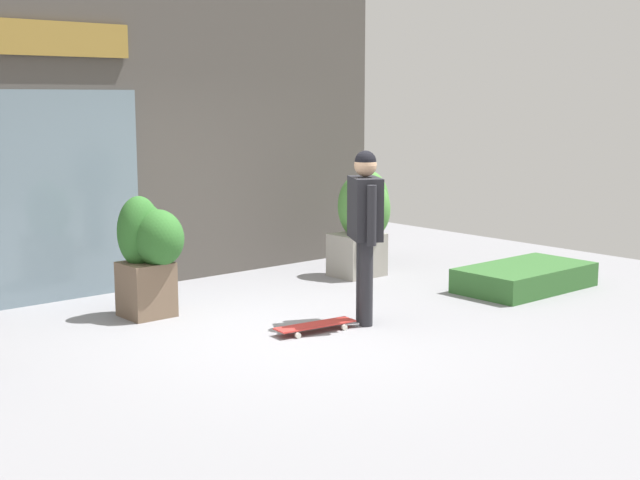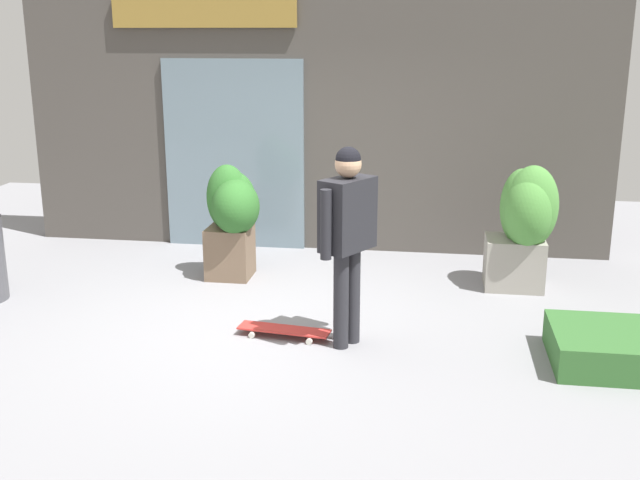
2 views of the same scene
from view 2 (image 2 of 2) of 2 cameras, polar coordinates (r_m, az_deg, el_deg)
ground_plane at (r=7.00m, az=-3.99°, el=-6.42°), size 12.00×12.00×0.00m
building_facade at (r=9.22m, az=-0.76°, el=10.65°), size 7.08×0.31×3.71m
skateboarder at (r=6.26m, az=2.08°, el=1.09°), size 0.47×0.58×1.71m
skateboard at (r=6.73m, az=-2.72°, el=-6.76°), size 0.84×0.32×0.08m
planter_box_left at (r=8.21m, az=-6.60°, el=1.97°), size 0.61×0.66×1.23m
planter_box_right at (r=8.01m, az=15.06°, el=1.46°), size 0.69×0.71×1.31m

